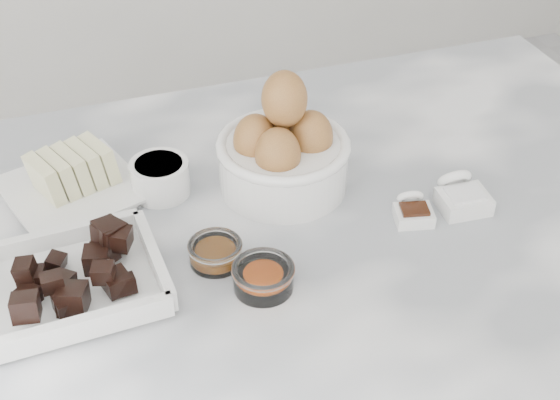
{
  "coord_description": "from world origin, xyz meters",
  "views": [
    {
      "loc": [
        -0.22,
        -0.68,
        1.56
      ],
      "look_at": [
        0.02,
        0.03,
        0.98
      ],
      "focal_mm": 50.0,
      "sensor_mm": 36.0,
      "label": 1
    }
  ],
  "objects_px": {
    "vanilla_spoon": "(413,210)",
    "sugar_ramekin": "(160,176)",
    "egg_bowl": "(283,151)",
    "honey_bowl": "(215,252)",
    "butter_plate": "(69,180)",
    "salt_spoon": "(461,195)",
    "chocolate_dish": "(65,279)",
    "zest_bowl": "(263,276)"
  },
  "relations": [
    {
      "from": "butter_plate",
      "to": "salt_spoon",
      "type": "distance_m",
      "value": 0.51
    },
    {
      "from": "vanilla_spoon",
      "to": "chocolate_dish",
      "type": "bearing_deg",
      "value": -179.94
    },
    {
      "from": "zest_bowl",
      "to": "vanilla_spoon",
      "type": "bearing_deg",
      "value": 15.29
    },
    {
      "from": "sugar_ramekin",
      "to": "egg_bowl",
      "type": "xyz_separation_m",
      "value": [
        0.16,
        -0.04,
        0.03
      ]
    },
    {
      "from": "sugar_ramekin",
      "to": "salt_spoon",
      "type": "height_order",
      "value": "salt_spoon"
    },
    {
      "from": "honey_bowl",
      "to": "vanilla_spoon",
      "type": "xyz_separation_m",
      "value": [
        0.26,
        0.0,
        -0.0
      ]
    },
    {
      "from": "chocolate_dish",
      "to": "honey_bowl",
      "type": "xyz_separation_m",
      "value": [
        0.17,
        0.0,
        -0.01
      ]
    },
    {
      "from": "honey_bowl",
      "to": "vanilla_spoon",
      "type": "relative_size",
      "value": 1.01
    },
    {
      "from": "zest_bowl",
      "to": "vanilla_spoon",
      "type": "relative_size",
      "value": 1.12
    },
    {
      "from": "chocolate_dish",
      "to": "butter_plate",
      "type": "relative_size",
      "value": 1.09
    },
    {
      "from": "butter_plate",
      "to": "egg_bowl",
      "type": "distance_m",
      "value": 0.28
    },
    {
      "from": "egg_bowl",
      "to": "zest_bowl",
      "type": "distance_m",
      "value": 0.2
    },
    {
      "from": "chocolate_dish",
      "to": "egg_bowl",
      "type": "relative_size",
      "value": 1.28
    },
    {
      "from": "butter_plate",
      "to": "vanilla_spoon",
      "type": "xyz_separation_m",
      "value": [
        0.4,
        -0.19,
        -0.01
      ]
    },
    {
      "from": "honey_bowl",
      "to": "salt_spoon",
      "type": "height_order",
      "value": "salt_spoon"
    },
    {
      "from": "salt_spoon",
      "to": "egg_bowl",
      "type": "bearing_deg",
      "value": 150.56
    },
    {
      "from": "chocolate_dish",
      "to": "butter_plate",
      "type": "xyz_separation_m",
      "value": [
        0.03,
        0.19,
        0.0
      ]
    },
    {
      "from": "salt_spoon",
      "to": "sugar_ramekin",
      "type": "bearing_deg",
      "value": 157.27
    },
    {
      "from": "sugar_ramekin",
      "to": "egg_bowl",
      "type": "relative_size",
      "value": 0.44
    },
    {
      "from": "butter_plate",
      "to": "honey_bowl",
      "type": "distance_m",
      "value": 0.24
    },
    {
      "from": "butter_plate",
      "to": "salt_spoon",
      "type": "relative_size",
      "value": 2.64
    },
    {
      "from": "vanilla_spoon",
      "to": "butter_plate",
      "type": "bearing_deg",
      "value": 155.35
    },
    {
      "from": "zest_bowl",
      "to": "egg_bowl",
      "type": "bearing_deg",
      "value": 64.72
    },
    {
      "from": "butter_plate",
      "to": "sugar_ramekin",
      "type": "distance_m",
      "value": 0.12
    },
    {
      "from": "butter_plate",
      "to": "salt_spoon",
      "type": "xyz_separation_m",
      "value": [
        0.47,
        -0.18,
        -0.01
      ]
    },
    {
      "from": "vanilla_spoon",
      "to": "sugar_ramekin",
      "type": "bearing_deg",
      "value": 151.81
    },
    {
      "from": "sugar_ramekin",
      "to": "butter_plate",
      "type": "bearing_deg",
      "value": 165.32
    },
    {
      "from": "chocolate_dish",
      "to": "egg_bowl",
      "type": "height_order",
      "value": "egg_bowl"
    },
    {
      "from": "vanilla_spoon",
      "to": "salt_spoon",
      "type": "relative_size",
      "value": 0.82
    },
    {
      "from": "sugar_ramekin",
      "to": "honey_bowl",
      "type": "distance_m",
      "value": 0.16
    },
    {
      "from": "honey_bowl",
      "to": "zest_bowl",
      "type": "xyz_separation_m",
      "value": [
        0.04,
        -0.06,
        0.0
      ]
    },
    {
      "from": "butter_plate",
      "to": "salt_spoon",
      "type": "bearing_deg",
      "value": -20.87
    },
    {
      "from": "butter_plate",
      "to": "sugar_ramekin",
      "type": "relative_size",
      "value": 2.68
    },
    {
      "from": "butter_plate",
      "to": "sugar_ramekin",
      "type": "height_order",
      "value": "butter_plate"
    },
    {
      "from": "chocolate_dish",
      "to": "zest_bowl",
      "type": "bearing_deg",
      "value": -15.42
    },
    {
      "from": "vanilla_spoon",
      "to": "salt_spoon",
      "type": "distance_m",
      "value": 0.07
    },
    {
      "from": "egg_bowl",
      "to": "vanilla_spoon",
      "type": "relative_size",
      "value": 2.73
    },
    {
      "from": "butter_plate",
      "to": "egg_bowl",
      "type": "bearing_deg",
      "value": -13.72
    },
    {
      "from": "honey_bowl",
      "to": "zest_bowl",
      "type": "relative_size",
      "value": 0.9
    },
    {
      "from": "egg_bowl",
      "to": "salt_spoon",
      "type": "height_order",
      "value": "egg_bowl"
    },
    {
      "from": "chocolate_dish",
      "to": "sugar_ramekin",
      "type": "height_order",
      "value": "chocolate_dish"
    },
    {
      "from": "vanilla_spoon",
      "to": "honey_bowl",
      "type": "bearing_deg",
      "value": -179.99
    }
  ]
}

